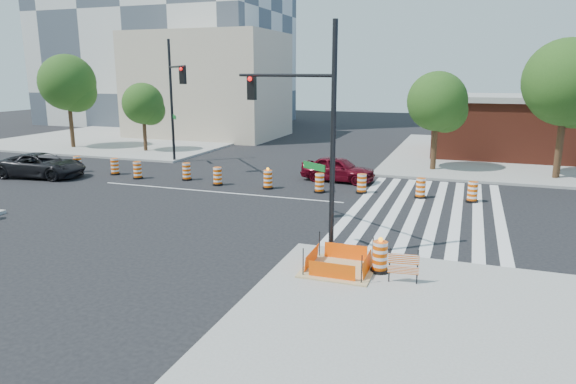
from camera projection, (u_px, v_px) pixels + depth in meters
name	position (u px, v px, depth m)	size (l,w,h in m)	color
ground	(216.00, 192.00, 27.45)	(120.00, 120.00, 0.00)	black
sidewalk_ne	(545.00, 158.00, 38.10)	(22.00, 22.00, 0.15)	gray
sidewalk_nw	(136.00, 138.00, 49.81)	(22.00, 22.00, 0.15)	gray
crosswalk_east	(426.00, 210.00, 23.88)	(6.75, 13.50, 0.01)	silver
lane_centerline	(216.00, 192.00, 27.45)	(14.00, 0.12, 0.01)	silver
excavation_pit	(339.00, 267.00, 16.21)	(2.20, 2.20, 0.90)	tan
brick_storefront	(548.00, 127.00, 37.59)	(16.50, 8.50, 4.60)	maroon
beige_midrise	(209.00, 85.00, 50.41)	(14.00, 10.00, 10.00)	#C2AC94
red_coupe	(338.00, 169.00, 29.99)	(1.74, 4.31, 1.47)	#520713
dark_suv	(41.00, 165.00, 31.18)	(2.44, 5.29, 1.47)	black
signal_pole_se	(303.00, 116.00, 17.95)	(4.91, 3.38, 7.72)	black
signal_pole_nw	(175.00, 90.00, 34.03)	(4.16, 4.91, 8.32)	black
pit_drum	(380.00, 258.00, 15.93)	(0.58, 0.58, 1.13)	black
barricade	(403.00, 264.00, 15.07)	(0.90, 0.15, 1.06)	#E04F04
tree_north_a	(68.00, 86.00, 41.91)	(4.54, 4.54, 7.72)	#382314
tree_north_b	(144.00, 106.00, 40.30)	(3.24, 3.22, 5.48)	#382314
tree_north_c	(438.00, 105.00, 32.29)	(3.78, 3.73, 6.34)	#382314
tree_north_d	(567.00, 86.00, 29.25)	(4.81, 4.81, 8.18)	#382314
tree_north_e	(567.00, 91.00, 29.44)	(4.56, 4.56, 7.76)	#382314
median_drum_0	(78.00, 165.00, 32.85)	(0.60, 0.60, 1.02)	black
median_drum_1	(115.00, 167.00, 32.02)	(0.60, 0.60, 1.02)	black
median_drum_2	(138.00, 171.00, 30.78)	(0.60, 0.60, 1.02)	black
median_drum_3	(187.00, 172.00, 30.37)	(0.60, 0.60, 1.02)	black
median_drum_4	(218.00, 177.00, 29.00)	(0.60, 0.60, 1.02)	black
median_drum_5	(268.00, 180.00, 28.12)	(0.60, 0.60, 1.18)	black
median_drum_6	(320.00, 184.00, 27.23)	(0.60, 0.60, 1.02)	black
median_drum_7	(362.00, 184.00, 27.08)	(0.60, 0.60, 1.02)	black
median_drum_8	(421.00, 189.00, 26.01)	(0.60, 0.60, 1.02)	black
median_drum_9	(472.00, 193.00, 25.18)	(0.60, 0.60, 1.02)	black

